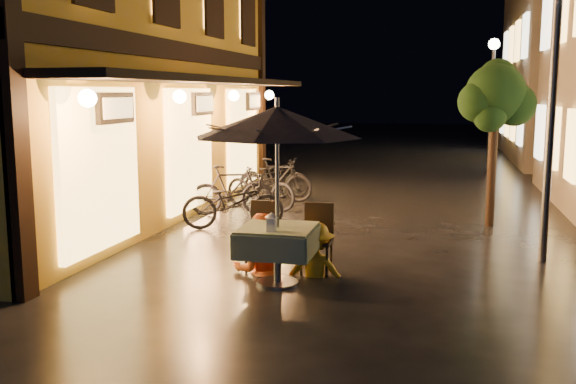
% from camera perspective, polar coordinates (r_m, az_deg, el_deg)
% --- Properties ---
extents(ground, '(90.00, 90.00, 0.00)m').
position_cam_1_polar(ground, '(8.52, 3.05, -8.39)').
color(ground, black).
rests_on(ground, ground).
extents(west_building, '(5.90, 11.40, 7.40)m').
position_cam_1_polar(west_building, '(14.04, -17.85, 13.30)').
color(west_building, gold).
rests_on(west_building, ground).
extents(street_tree, '(1.43, 1.20, 3.15)m').
position_cam_1_polar(street_tree, '(12.56, 18.02, 7.96)').
color(street_tree, black).
rests_on(street_tree, ground).
extents(streetlamp_near, '(0.36, 0.36, 4.23)m').
position_cam_1_polar(streetlamp_near, '(10.13, 22.61, 10.41)').
color(streetlamp_near, '#59595E').
rests_on(streetlamp_near, ground).
extents(streetlamp_far, '(0.36, 0.36, 4.23)m').
position_cam_1_polar(streetlamp_far, '(22.06, 17.71, 9.48)').
color(streetlamp_far, '#59595E').
rests_on(streetlamp_far, ground).
extents(cafe_table, '(0.99, 0.99, 0.78)m').
position_cam_1_polar(cafe_table, '(8.47, -0.95, -4.38)').
color(cafe_table, '#59595E').
rests_on(cafe_table, ground).
extents(patio_umbrella, '(2.20, 2.20, 2.46)m').
position_cam_1_polar(patio_umbrella, '(8.25, -0.97, 6.23)').
color(patio_umbrella, '#59595E').
rests_on(patio_umbrella, ground).
extents(cafe_chair_left, '(0.42, 0.42, 0.97)m').
position_cam_1_polar(cafe_chair_left, '(9.27, -2.21, -3.52)').
color(cafe_chair_left, black).
rests_on(cafe_chair_left, ground).
extents(cafe_chair_right, '(0.42, 0.42, 0.97)m').
position_cam_1_polar(cafe_chair_right, '(9.09, 2.66, -3.77)').
color(cafe_chair_right, black).
rests_on(cafe_chair_right, ground).
extents(table_lantern, '(0.16, 0.16, 0.25)m').
position_cam_1_polar(table_lantern, '(8.11, -1.47, -2.57)').
color(table_lantern, white).
rests_on(table_lantern, cafe_table).
extents(person_orange, '(0.96, 0.86, 1.65)m').
position_cam_1_polar(person_orange, '(9.03, -2.48, -2.00)').
color(person_orange, orange).
rests_on(person_orange, ground).
extents(person_yellow, '(0.97, 0.62, 1.44)m').
position_cam_1_polar(person_yellow, '(8.88, 2.47, -2.88)').
color(person_yellow, yellow).
rests_on(person_yellow, ground).
extents(bicycle_0, '(2.00, 1.28, 0.99)m').
position_cam_1_polar(bicycle_0, '(11.98, -4.90, -0.93)').
color(bicycle_0, black).
rests_on(bicycle_0, ground).
extents(bicycle_1, '(1.79, 1.09, 1.04)m').
position_cam_1_polar(bicycle_1, '(13.31, -5.04, 0.17)').
color(bicycle_1, black).
rests_on(bicycle_1, ground).
extents(bicycle_2, '(1.96, 1.29, 0.97)m').
position_cam_1_polar(bicycle_2, '(14.02, -2.45, 0.50)').
color(bicycle_2, black).
rests_on(bicycle_2, ground).
extents(bicycle_3, '(1.69, 0.56, 1.00)m').
position_cam_1_polar(bicycle_3, '(14.94, -0.94, 1.08)').
color(bicycle_3, black).
rests_on(bicycle_3, ground).
extents(bicycle_4, '(1.79, 0.67, 0.93)m').
position_cam_1_polar(bicycle_4, '(15.72, -1.25, 1.34)').
color(bicycle_4, black).
rests_on(bicycle_4, ground).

